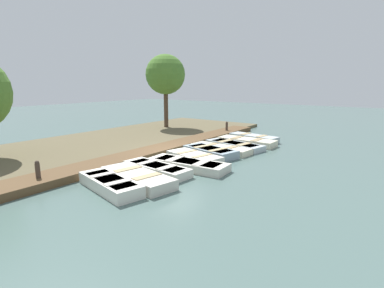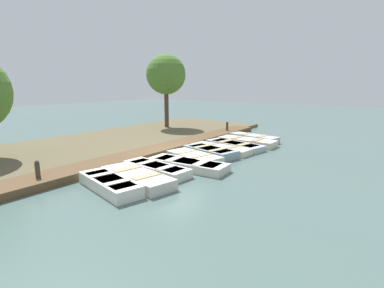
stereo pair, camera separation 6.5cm
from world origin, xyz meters
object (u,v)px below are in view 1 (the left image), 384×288
(rowboat_2, at_px, (157,169))
(rowboat_3, at_px, (188,164))
(rowboat_6, at_px, (221,149))
(rowboat_9, at_px, (253,138))
(rowboat_4, at_px, (194,157))
(park_tree_left, at_px, (165,75))
(rowboat_0, at_px, (110,184))
(rowboat_8, at_px, (247,142))
(rowboat_7, at_px, (234,145))
(rowboat_1, at_px, (137,177))
(mooring_post_far, at_px, (227,128))
(rowboat_5, at_px, (210,152))
(mooring_post_near, at_px, (38,173))

(rowboat_2, bearing_deg, rowboat_3, 68.18)
(rowboat_6, bearing_deg, rowboat_9, 92.21)
(rowboat_4, distance_m, park_tree_left, 10.61)
(rowboat_0, bearing_deg, rowboat_8, 100.37)
(rowboat_3, bearing_deg, rowboat_8, 87.56)
(park_tree_left, bearing_deg, rowboat_3, -44.37)
(rowboat_8, bearing_deg, rowboat_7, -97.18)
(rowboat_2, xyz_separation_m, rowboat_8, (0.42, 7.34, 0.01))
(rowboat_3, xyz_separation_m, rowboat_8, (-0.21, 6.08, 0.01))
(rowboat_6, height_order, rowboat_7, rowboat_6)
(rowboat_0, bearing_deg, rowboat_3, 93.57)
(rowboat_0, bearing_deg, rowboat_7, 101.19)
(rowboat_1, height_order, rowboat_3, rowboat_1)
(mooring_post_far, bearing_deg, rowboat_8, -41.78)
(rowboat_0, bearing_deg, rowboat_6, 101.99)
(rowboat_0, height_order, rowboat_8, rowboat_0)
(rowboat_4, bearing_deg, rowboat_0, -77.37)
(rowboat_7, xyz_separation_m, rowboat_8, (0.17, 1.21, 0.03))
(rowboat_5, distance_m, rowboat_7, 2.36)
(rowboat_4, xyz_separation_m, rowboat_5, (0.04, 1.31, 0.03))
(rowboat_5, bearing_deg, rowboat_9, 101.70)
(rowboat_4, height_order, mooring_post_far, mooring_post_far)
(rowboat_1, bearing_deg, rowboat_9, 100.38)
(rowboat_1, distance_m, rowboat_8, 8.64)
(rowboat_8, height_order, rowboat_9, rowboat_9)
(rowboat_0, bearing_deg, mooring_post_near, -140.91)
(rowboat_1, height_order, rowboat_2, rowboat_1)
(park_tree_left, bearing_deg, mooring_post_near, -68.63)
(rowboat_8, bearing_deg, park_tree_left, 168.63)
(rowboat_4, bearing_deg, mooring_post_far, 121.59)
(rowboat_2, relative_size, rowboat_4, 1.05)
(rowboat_0, distance_m, mooring_post_far, 12.41)
(rowboat_1, relative_size, mooring_post_near, 3.73)
(rowboat_0, xyz_separation_m, rowboat_4, (0.05, 4.83, -0.03))
(rowboat_3, distance_m, rowboat_5, 2.55)
(rowboat_2, distance_m, rowboat_7, 6.13)
(rowboat_0, distance_m, rowboat_6, 7.21)
(rowboat_7, height_order, rowboat_9, rowboat_9)
(rowboat_2, bearing_deg, rowboat_5, 92.35)
(rowboat_2, relative_size, rowboat_7, 0.88)
(rowboat_0, relative_size, rowboat_1, 0.89)
(rowboat_9, bearing_deg, rowboat_4, -82.25)
(rowboat_4, relative_size, mooring_post_near, 3.23)
(rowboat_7, bearing_deg, rowboat_4, -81.91)
(rowboat_0, relative_size, mooring_post_near, 3.32)
(mooring_post_near, bearing_deg, rowboat_8, 75.84)
(rowboat_4, bearing_deg, mooring_post_near, -98.87)
(rowboat_6, xyz_separation_m, rowboat_9, (0.13, 3.81, 0.04))
(rowboat_5, relative_size, rowboat_9, 0.93)
(rowboat_6, distance_m, mooring_post_far, 5.55)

